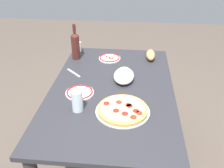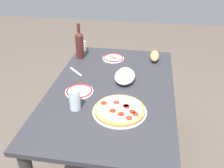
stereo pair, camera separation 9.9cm
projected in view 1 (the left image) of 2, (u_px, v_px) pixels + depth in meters
name	position (u px, v px, depth m)	size (l,w,h in m)	color
ground_plane	(112.00, 160.00, 2.14)	(8.00, 8.00, 0.00)	brown
dining_table	(112.00, 101.00, 1.82)	(1.38, 0.86, 0.73)	#2D2D33
pepperoni_pizza	(123.00, 110.00, 1.51)	(0.33, 0.33, 0.03)	#B7B7BC
baked_pasta_dish	(124.00, 75.00, 1.83)	(0.24, 0.15, 0.08)	white
wine_bottle	(75.00, 45.00, 2.12)	(0.07, 0.07, 0.31)	#471E19
water_glass	(77.00, 101.00, 1.50)	(0.07, 0.07, 0.14)	silver
side_plate_near	(80.00, 92.00, 1.69)	(0.19, 0.19, 0.02)	white
side_plate_far	(110.00, 58.00, 2.17)	(0.19, 0.19, 0.02)	white
bread_loaf	(151.00, 55.00, 2.16)	(0.19, 0.08, 0.07)	tan
spice_shaker	(79.00, 47.00, 2.30)	(0.04, 0.04, 0.09)	silver
fork_right	(74.00, 73.00, 1.95)	(0.17, 0.02, 0.01)	#B7B7BC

